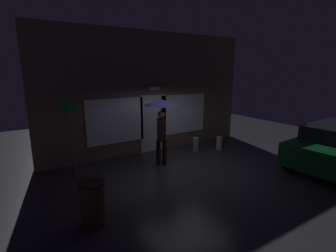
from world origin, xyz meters
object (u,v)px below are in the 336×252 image
(person_with_umbrella, at_px, (161,114))
(trash_bin, at_px, (93,204))
(sidewalk_bollard, at_px, (196,145))
(sidewalk_bollard_2, at_px, (219,143))
(street_sign_post, at_px, (72,132))

(person_with_umbrella, distance_m, trash_bin, 3.77)
(person_with_umbrella, height_order, sidewalk_bollard, person_with_umbrella)
(trash_bin, bearing_deg, sidewalk_bollard_2, 22.44)
(street_sign_post, relative_size, trash_bin, 2.50)
(street_sign_post, distance_m, sidewalk_bollard_2, 5.56)
(sidewalk_bollard, bearing_deg, person_with_umbrella, -164.60)
(sidewalk_bollard_2, bearing_deg, trash_bin, -157.56)
(sidewalk_bollard, bearing_deg, sidewalk_bollard_2, -17.95)
(sidewalk_bollard, distance_m, trash_bin, 5.38)
(sidewalk_bollard, relative_size, trash_bin, 0.59)
(trash_bin, bearing_deg, person_with_umbrella, 36.77)
(street_sign_post, relative_size, sidewalk_bollard_2, 4.36)
(street_sign_post, distance_m, trash_bin, 2.94)
(sidewalk_bollard, distance_m, sidewalk_bollard_2, 1.00)
(street_sign_post, xyz_separation_m, sidewalk_bollard_2, (5.44, -0.48, -1.06))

